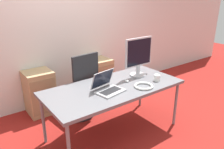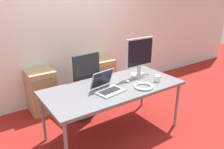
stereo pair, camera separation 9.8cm
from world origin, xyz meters
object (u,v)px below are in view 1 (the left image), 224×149
(mouse, at_px, (127,81))
(cable_coil, at_px, (144,86))
(cabinet_right, at_px, (99,77))
(coffee_cup_brown, at_px, (103,79))
(coffee_cup_white, at_px, (157,78))
(cabinet_left, at_px, (40,92))
(office_chair, at_px, (80,93))
(laptop_center, at_px, (108,87))
(monitor, at_px, (138,56))

(mouse, relative_size, cable_coil, 0.29)
(cabinet_right, relative_size, coffee_cup_brown, 5.74)
(coffee_cup_white, xyz_separation_m, coffee_cup_brown, (-0.65, 0.37, 0.02))
(cabinet_left, height_order, cabinet_right, same)
(mouse, bearing_deg, cabinet_left, 125.90)
(office_chair, relative_size, cabinet_right, 1.48)
(laptop_center, relative_size, coffee_cup_brown, 3.07)
(coffee_cup_white, bearing_deg, coffee_cup_brown, 150.18)
(monitor, bearing_deg, cabinet_left, 136.96)
(laptop_center, height_order, cable_coil, laptop_center)
(cabinet_left, relative_size, monitor, 1.26)
(coffee_cup_brown, bearing_deg, cabinet_right, 59.56)
(cabinet_left, xyz_separation_m, coffee_cup_white, (1.21, -1.39, 0.40))
(laptop_center, height_order, coffee_cup_brown, laptop_center)
(cabinet_right, distance_m, cable_coil, 1.51)
(coffee_cup_brown, bearing_deg, cabinet_left, 118.72)
(mouse, height_order, coffee_cup_brown, coffee_cup_brown)
(coffee_cup_white, bearing_deg, laptop_center, 169.55)
(mouse, xyz_separation_m, coffee_cup_white, (0.36, -0.22, 0.03))
(monitor, xyz_separation_m, coffee_cup_white, (0.06, -0.32, -0.25))
(cabinet_right, height_order, laptop_center, laptop_center)
(cabinet_left, bearing_deg, cable_coil, -57.66)
(cabinet_right, distance_m, coffee_cup_brown, 1.25)
(office_chair, relative_size, coffee_cup_white, 11.83)
(cable_coil, bearing_deg, coffee_cup_white, 8.95)
(office_chair, xyz_separation_m, mouse, (0.38, -0.69, 0.34))
(office_chair, height_order, coffee_cup_brown, office_chair)
(cabinet_left, relative_size, cabinet_right, 1.00)
(office_chair, height_order, cable_coil, office_chair)
(laptop_center, height_order, mouse, laptop_center)
(monitor, relative_size, coffee_cup_white, 6.33)
(laptop_center, height_order, monitor, monitor)
(office_chair, relative_size, laptop_center, 2.76)
(cabinet_right, xyz_separation_m, mouse, (-0.31, -1.17, 0.38))
(cable_coil, bearing_deg, office_chair, 114.79)
(office_chair, distance_m, mouse, 0.85)
(office_chair, height_order, coffee_cup_white, office_chair)
(laptop_center, bearing_deg, mouse, 12.33)
(office_chair, distance_m, cabinet_left, 0.68)
(cabinet_left, xyz_separation_m, cabinet_right, (1.15, 0.00, 0.00))
(coffee_cup_brown, bearing_deg, laptop_center, -110.39)
(office_chair, distance_m, monitor, 1.09)
(laptop_center, xyz_separation_m, mouse, (0.38, 0.08, -0.04))
(office_chair, relative_size, mouse, 14.84)
(mouse, bearing_deg, coffee_cup_brown, 151.93)
(cabinet_right, distance_m, monitor, 1.25)
(coffee_cup_white, distance_m, coffee_cup_brown, 0.75)
(mouse, relative_size, coffee_cup_brown, 0.57)
(monitor, xyz_separation_m, coffee_cup_brown, (-0.59, 0.06, -0.23))
(laptop_center, distance_m, coffee_cup_brown, 0.25)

